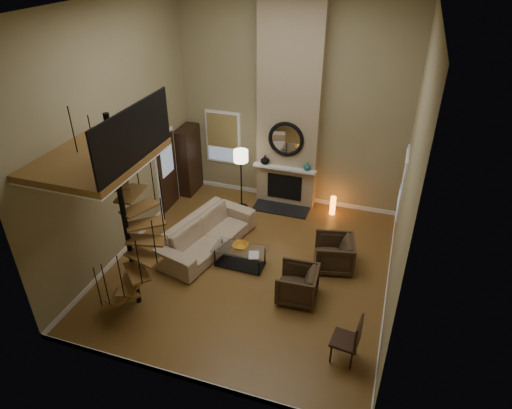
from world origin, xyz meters
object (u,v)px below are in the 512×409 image
(accent_lamp, at_px, (333,206))
(side_chair, at_px, (351,339))
(sofa, at_px, (207,233))
(armchair_far, at_px, (301,285))
(coffee_table, at_px, (240,255))
(armchair_near, at_px, (337,254))
(hutch, at_px, (188,161))
(floor_lamp, at_px, (241,161))

(accent_lamp, xyz_separation_m, side_chair, (1.12, -4.74, 0.28))
(accent_lamp, relative_size, side_chair, 0.54)
(sofa, bearing_deg, accent_lamp, -32.50)
(armchair_far, bearing_deg, coffee_table, -115.88)
(coffee_table, distance_m, accent_lamp, 3.25)
(sofa, height_order, armchair_near, sofa)
(hutch, bearing_deg, sofa, -56.52)
(armchair_near, height_order, accent_lamp, armchair_near)
(sofa, relative_size, coffee_table, 2.23)
(hutch, xyz_separation_m, coffee_table, (2.57, -2.83, -0.67))
(hutch, xyz_separation_m, accent_lamp, (4.17, 0.00, -0.70))
(hutch, bearing_deg, accent_lamp, 0.02)
(armchair_near, height_order, coffee_table, armchair_near)
(armchair_near, height_order, armchair_far, armchair_near)
(armchair_near, distance_m, accent_lamp, 2.26)
(accent_lamp, bearing_deg, sofa, -136.57)
(sofa, relative_size, side_chair, 2.71)
(sofa, distance_m, side_chair, 4.35)
(side_chair, bearing_deg, hutch, 138.15)
(side_chair, bearing_deg, armchair_far, 132.58)
(floor_lamp, height_order, accent_lamp, floor_lamp)
(armchair_far, distance_m, floor_lamp, 3.98)
(armchair_far, bearing_deg, sofa, -115.96)
(hutch, distance_m, coffee_table, 3.88)
(side_chair, bearing_deg, floor_lamp, 129.56)
(armchair_far, relative_size, side_chair, 0.83)
(hutch, relative_size, armchair_near, 2.30)
(armchair_near, height_order, floor_lamp, floor_lamp)
(floor_lamp, distance_m, accent_lamp, 2.72)
(sofa, relative_size, armchair_near, 3.09)
(armchair_far, bearing_deg, floor_lamp, -145.29)
(floor_lamp, relative_size, side_chair, 1.74)
(floor_lamp, bearing_deg, armchair_far, -51.80)
(armchair_near, xyz_separation_m, coffee_table, (-2.08, -0.63, -0.07))
(accent_lamp, bearing_deg, floor_lamp, -169.32)
(coffee_table, height_order, floor_lamp, floor_lamp)
(armchair_near, bearing_deg, hutch, -127.63)
(floor_lamp, bearing_deg, hutch, 165.45)
(hutch, height_order, armchair_far, hutch)
(sofa, xyz_separation_m, accent_lamp, (2.56, 2.43, -0.15))
(armchair_far, xyz_separation_m, floor_lamp, (-2.37, 3.01, 1.06))
(hutch, relative_size, side_chair, 2.02)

